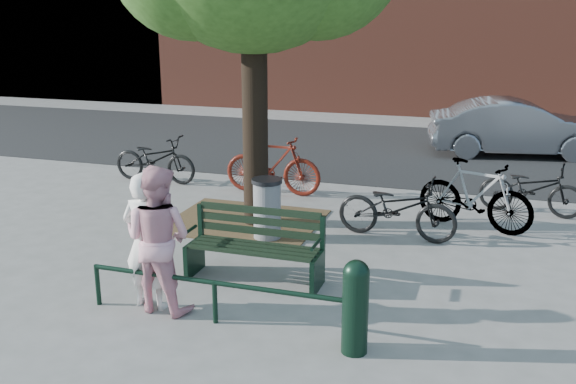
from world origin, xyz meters
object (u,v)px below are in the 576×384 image
(park_bench, at_px, (256,244))
(parked_car, at_px, (517,128))
(person_left, at_px, (147,241))
(litter_bin, at_px, (267,209))
(person_right, at_px, (158,239))
(bollard, at_px, (355,304))
(bicycle_c, at_px, (397,208))

(park_bench, xyz_separation_m, parked_car, (3.29, 8.81, 0.19))
(person_left, bearing_deg, litter_bin, -98.88)
(park_bench, bearing_deg, person_right, -123.61)
(person_left, xyz_separation_m, bollard, (2.50, -0.29, -0.28))
(person_left, distance_m, litter_bin, 2.69)
(park_bench, height_order, person_right, person_right)
(person_left, height_order, parked_car, person_left)
(parked_car, bearing_deg, person_left, 146.69)
(litter_bin, xyz_separation_m, parked_car, (3.67, 7.32, 0.19))
(litter_bin, relative_size, parked_car, 0.23)
(park_bench, xyz_separation_m, person_right, (-0.75, -1.13, 0.38))
(person_right, relative_size, bicycle_c, 0.94)
(park_bench, relative_size, person_right, 1.02)
(person_left, xyz_separation_m, parked_car, (4.19, 9.94, -0.14))
(person_left, bearing_deg, bollard, 175.62)
(park_bench, distance_m, person_left, 1.48)
(park_bench, bearing_deg, bollard, -41.63)
(person_right, xyz_separation_m, bollard, (2.35, -0.29, -0.32))
(park_bench, xyz_separation_m, person_left, (-0.90, -1.13, 0.33))
(person_right, xyz_separation_m, litter_bin, (0.37, 2.62, -0.38))
(bollard, bearing_deg, person_left, 173.32)
(bollard, height_order, parked_car, parked_car)
(person_left, bearing_deg, person_right, -177.70)
(bollard, relative_size, litter_bin, 1.06)
(person_right, bearing_deg, bollard, 177.82)
(person_right, bearing_deg, litter_bin, -93.07)
(bollard, relative_size, parked_car, 0.25)
(person_right, xyz_separation_m, parked_car, (4.04, 9.94, -0.19))
(person_right, relative_size, litter_bin, 1.83)
(park_bench, bearing_deg, bicycle_c, 55.19)
(park_bench, relative_size, bollard, 1.75)
(park_bench, height_order, litter_bin, park_bench)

